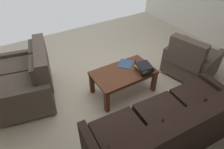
# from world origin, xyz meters

# --- Properties ---
(ground_plane) EXTENTS (5.99, 5.31, 0.01)m
(ground_plane) POSITION_xyz_m (0.00, 0.00, -0.00)
(ground_plane) COLOR beige
(sofa_main) EXTENTS (2.13, 0.92, 0.92)m
(sofa_main) POSITION_xyz_m (0.04, 1.49, 0.39)
(sofa_main) COLOR black
(sofa_main) RESTS_ON ground
(loveseat_near) EXTENTS (1.11, 1.38, 0.92)m
(loveseat_near) POSITION_xyz_m (1.37, -0.46, 0.38)
(loveseat_near) COLOR black
(loveseat_near) RESTS_ON ground
(coffee_table) EXTENTS (1.06, 0.62, 0.44)m
(coffee_table) POSITION_xyz_m (-0.07, 0.27, 0.37)
(coffee_table) COLOR brown
(coffee_table) RESTS_ON ground
(armchair_side) EXTENTS (0.98, 1.02, 0.89)m
(armchair_side) POSITION_xyz_m (-1.44, 0.53, 0.36)
(armchair_side) COLOR black
(armchair_side) RESTS_ON ground
(book_stack) EXTENTS (0.28, 0.33, 0.13)m
(book_stack) POSITION_xyz_m (-0.37, 0.43, 0.51)
(book_stack) COLOR #C63833
(book_stack) RESTS_ON coffee_table
(tv_remote) EXTENTS (0.10, 0.17, 0.02)m
(tv_remote) POSITION_xyz_m (-0.44, 0.17, 0.45)
(tv_remote) COLOR black
(tv_remote) RESTS_ON coffee_table
(loose_magazine) EXTENTS (0.35, 0.35, 0.01)m
(loose_magazine) POSITION_xyz_m (-0.23, 0.09, 0.45)
(loose_magazine) COLOR #385693
(loose_magazine) RESTS_ON coffee_table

